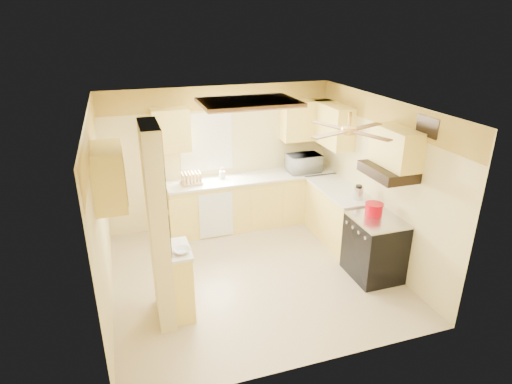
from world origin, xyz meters
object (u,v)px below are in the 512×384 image
object	(u,v)px
bowl	(182,251)
dutch_oven	(374,209)
kettle	(358,193)
stove	(374,247)
microwave	(304,163)

from	to	relation	value
bowl	dutch_oven	distance (m)	2.81
dutch_oven	kettle	bearing A→B (deg)	84.53
stove	kettle	world-z (taller)	kettle
microwave	dutch_oven	bearing A→B (deg)	94.98
microwave	kettle	bearing A→B (deg)	99.25
microwave	bowl	size ratio (longest dim) A/B	2.85
dutch_oven	kettle	distance (m)	0.52
stove	microwave	world-z (taller)	microwave
bowl	kettle	xyz separation A→B (m)	(2.84, 0.79, 0.08)
microwave	stove	bearing A→B (deg)	93.86
microwave	kettle	world-z (taller)	microwave
bowl	kettle	distance (m)	2.95
bowl	dutch_oven	xyz separation A→B (m)	(2.79, 0.27, 0.04)
kettle	microwave	bearing A→B (deg)	100.88
stove	dutch_oven	bearing A→B (deg)	80.89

